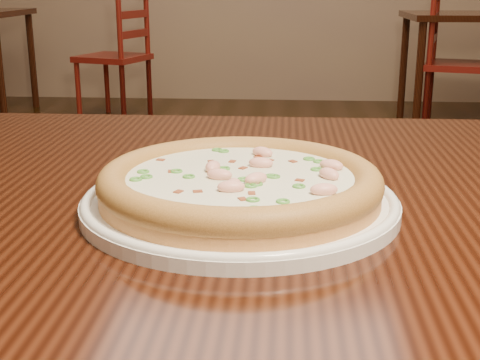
# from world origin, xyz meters

# --- Properties ---
(hero_table) EXTENTS (1.20, 0.80, 0.75)m
(hero_table) POSITION_xyz_m (0.29, -0.36, 0.65)
(hero_table) COLOR black
(hero_table) RESTS_ON ground
(plate) EXTENTS (0.30, 0.30, 0.02)m
(plate) POSITION_xyz_m (0.17, -0.41, 0.76)
(plate) COLOR white
(plate) RESTS_ON hero_table
(pizza) EXTENTS (0.26, 0.26, 0.03)m
(pizza) POSITION_xyz_m (0.17, -0.41, 0.78)
(pizza) COLOR tan
(pizza) RESTS_ON plate
(chair_b) EXTENTS (0.53, 0.53, 0.95)m
(chair_b) POSITION_xyz_m (-0.96, 3.64, 0.44)
(chair_b) COLOR #600E0E
(chair_b) RESTS_ON ground
(chair_c) EXTENTS (0.51, 0.51, 0.95)m
(chair_c) POSITION_xyz_m (1.25, 3.38, 0.44)
(chair_c) COLOR #600E0E
(chair_c) RESTS_ON ground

